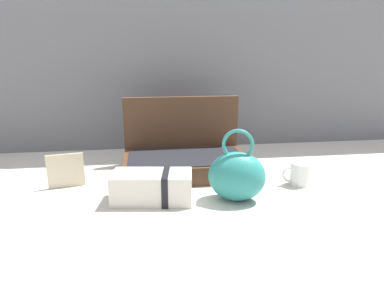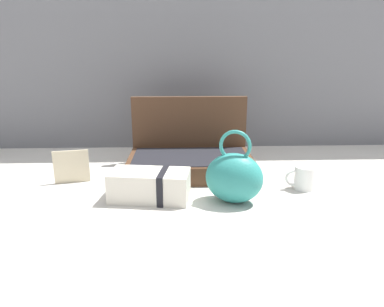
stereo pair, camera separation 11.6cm
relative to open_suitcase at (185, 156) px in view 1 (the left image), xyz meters
The scene contains 6 objects.
ground_plane 0.19m from the open_suitcase, 89.72° to the right, with size 6.00×6.00×0.00m, color beige.
open_suitcase is the anchor object (origin of this frame).
teal_pouch_handbag 0.34m from the open_suitcase, 67.72° to the right, with size 0.21×0.17×0.23m.
cream_toiletry_bag 0.31m from the open_suitcase, 115.59° to the right, with size 0.26×0.15×0.10m.
coffee_mug 0.44m from the open_suitcase, 28.76° to the right, with size 0.10×0.07×0.08m.
info_card_left 0.45m from the open_suitcase, 164.78° to the right, with size 0.12×0.01×0.12m, color beige.
Camera 1 is at (-0.16, -1.12, 0.45)m, focal length 32.41 mm.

